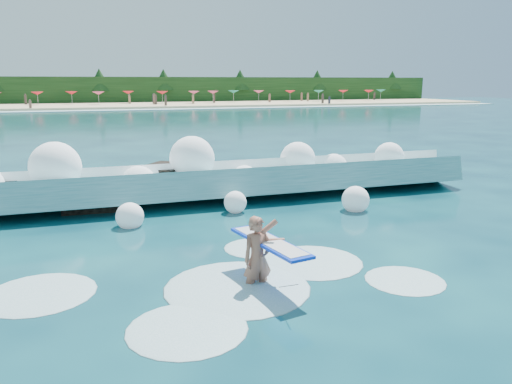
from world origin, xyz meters
The scene contains 11 objects.
ground centered at (0.00, 0.00, 0.00)m, with size 200.00×200.00×0.00m, color #062737.
beach centered at (0.00, 78.00, 0.20)m, with size 140.00×20.00×0.40m, color tan.
wet_band centered at (0.00, 67.00, 0.04)m, with size 140.00×5.00×0.08m, color silver.
treeline centered at (0.00, 88.00, 2.50)m, with size 140.00×4.00×5.00m, color black.
breaking_wave centered at (1.53, 6.69, 0.58)m, with size 19.22×2.94×1.66m.
rock_cluster centered at (-3.16, 7.19, 0.42)m, with size 8.30×3.14×1.33m.
surfer_with_board centered at (0.45, -1.35, 0.66)m, with size 1.13×2.95×1.78m.
wave_spray centered at (0.81, 6.48, 1.12)m, with size 15.66×4.70×2.36m.
surf_foam centered at (-0.12, -1.12, 0.00)m, with size 9.25×5.51×0.15m.
beach_umbrellas centered at (0.17, 79.27, 2.25)m, with size 111.86×5.93×0.50m.
beachgoers centered at (0.37, 75.30, 1.12)m, with size 103.80×12.55×1.94m.
Camera 1 is at (-2.78, -10.49, 4.13)m, focal length 35.00 mm.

